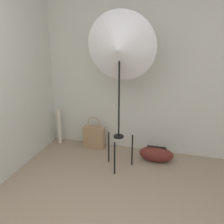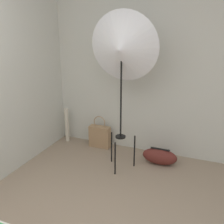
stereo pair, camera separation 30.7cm
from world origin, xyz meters
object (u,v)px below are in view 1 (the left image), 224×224
tote_bag (94,137)px  paper_roll (59,127)px  photo_umbrella (119,49)px  duffel_bag (156,154)px

tote_bag → paper_roll: paper_roll is taller
photo_umbrella → paper_roll: (-1.14, 0.48, -1.32)m
photo_umbrella → paper_roll: bearing=157.1°
duffel_bag → paper_roll: paper_roll is taller
photo_umbrella → tote_bag: 1.59m
photo_umbrella → tote_bag: size_ratio=3.96×
tote_bag → paper_roll: bearing=179.9°
photo_umbrella → tote_bag: (-0.53, 0.48, -1.42)m
photo_umbrella → paper_roll: 1.81m
duffel_bag → paper_roll: bearing=173.6°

